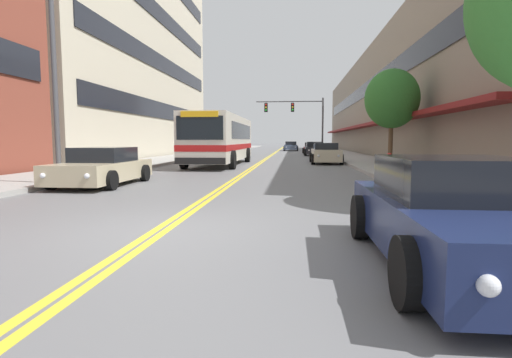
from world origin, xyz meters
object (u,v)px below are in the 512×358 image
object	(u,v)px
car_charcoal_parked_right_mid	(315,149)
street_tree_right_mid	(392,99)
fire_hydrant	(389,165)
street_lamp_left_near	(60,25)
car_red_parked_right_end	(312,148)
city_bus	(221,138)
traffic_signal_mast	(298,114)
car_slate_blue_moving_lead	(291,146)
car_beige_parked_left_far	(102,168)
car_black_parked_left_mid	(226,150)
car_champagne_parked_right_far	(326,154)
car_navy_parked_right_foreground	(457,216)

from	to	relation	value
car_charcoal_parked_right_mid	street_tree_right_mid	distance (m)	18.27
fire_hydrant	street_lamp_left_near	bearing A→B (deg)	-161.62
street_tree_right_mid	car_red_parked_right_end	bearing A→B (deg)	97.46
city_bus	traffic_signal_mast	size ratio (longest dim) A/B	1.62
car_slate_blue_moving_lead	traffic_signal_mast	bearing A→B (deg)	-86.95
car_beige_parked_left_far	car_slate_blue_moving_lead	size ratio (longest dim) A/B	0.96
car_beige_parked_left_far	car_black_parked_left_mid	bearing A→B (deg)	90.03
car_red_parked_right_end	traffic_signal_mast	bearing A→B (deg)	-107.02
car_black_parked_left_mid	street_lamp_left_near	bearing A→B (deg)	-91.55
car_beige_parked_left_far	car_red_parked_right_end	xyz separation A→B (m)	(8.64, 33.97, -0.03)
car_champagne_parked_right_far	car_slate_blue_moving_lead	xyz separation A→B (m)	(-2.52, 31.31, -0.02)
car_champagne_parked_right_far	car_red_parked_right_end	world-z (taller)	car_champagne_parked_right_far
car_black_parked_left_mid	fire_hydrant	world-z (taller)	car_black_parked_left_mid
street_lamp_left_near	fire_hydrant	xyz separation A→B (m)	(10.97, 3.64, -4.53)
car_charcoal_parked_right_mid	car_red_parked_right_end	bearing A→B (deg)	90.00
car_navy_parked_right_foreground	city_bus	bearing A→B (deg)	108.31
street_lamp_left_near	street_tree_right_mid	xyz separation A→B (m)	(12.58, 10.36, -1.36)
street_lamp_left_near	car_black_parked_left_mid	bearing A→B (deg)	88.45
car_slate_blue_moving_lead	fire_hydrant	size ratio (longest dim) A/B	5.43
fire_hydrant	car_beige_parked_left_far	bearing A→B (deg)	-165.27
city_bus	car_charcoal_parked_right_mid	distance (m)	16.92
car_charcoal_parked_right_mid	car_red_parked_right_end	size ratio (longest dim) A/B	0.95
car_slate_blue_moving_lead	car_charcoal_parked_right_mid	bearing A→B (deg)	-82.01
fire_hydrant	city_bus	bearing A→B (deg)	132.76
car_champagne_parked_right_far	traffic_signal_mast	distance (m)	15.59
car_slate_blue_moving_lead	street_tree_right_mid	xyz separation A→B (m)	(5.71, -35.47, 3.14)
car_champagne_parked_right_far	street_lamp_left_near	xyz separation A→B (m)	(-9.39, -14.52, 4.49)
street_lamp_left_near	fire_hydrant	size ratio (longest dim) A/B	9.84
traffic_signal_mast	street_tree_right_mid	distance (m)	19.85
car_charcoal_parked_right_mid	traffic_signal_mast	size ratio (longest dim) A/B	0.62
car_navy_parked_right_foreground	car_black_parked_left_mid	bearing A→B (deg)	104.44
car_red_parked_right_end	fire_hydrant	world-z (taller)	car_red_parked_right_end
car_beige_parked_left_far	street_tree_right_mid	size ratio (longest dim) A/B	0.88
car_red_parked_right_end	car_black_parked_left_mid	bearing A→B (deg)	-134.54
car_red_parked_right_end	street_tree_right_mid	size ratio (longest dim) A/B	0.87
city_bus	car_black_parked_left_mid	size ratio (longest dim) A/B	2.69
city_bus	car_slate_blue_moving_lead	bearing A→B (deg)	82.97
car_champagne_parked_right_far	fire_hydrant	bearing A→B (deg)	-81.73
car_navy_parked_right_foreground	car_red_parked_right_end	world-z (taller)	car_navy_parked_right_foreground
car_navy_parked_right_foreground	car_red_parked_right_end	xyz separation A→B (m)	(0.08, 42.11, -0.05)
street_tree_right_mid	car_slate_blue_moving_lead	bearing A→B (deg)	99.14
car_beige_parked_left_far	street_lamp_left_near	distance (m)	4.68
street_lamp_left_near	fire_hydrant	world-z (taller)	street_lamp_left_near
car_champagne_parked_right_far	car_beige_parked_left_far	bearing A→B (deg)	-122.58
car_red_parked_right_end	street_tree_right_mid	distance (m)	24.97
car_champagne_parked_right_far	car_black_parked_left_mid	bearing A→B (deg)	126.80
car_black_parked_left_mid	street_lamp_left_near	world-z (taller)	street_lamp_left_near
city_bus	street_lamp_left_near	world-z (taller)	street_lamp_left_near
car_champagne_parked_right_far	traffic_signal_mast	world-z (taller)	traffic_signal_mast
fire_hydrant	car_slate_blue_moving_lead	bearing A→B (deg)	95.55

